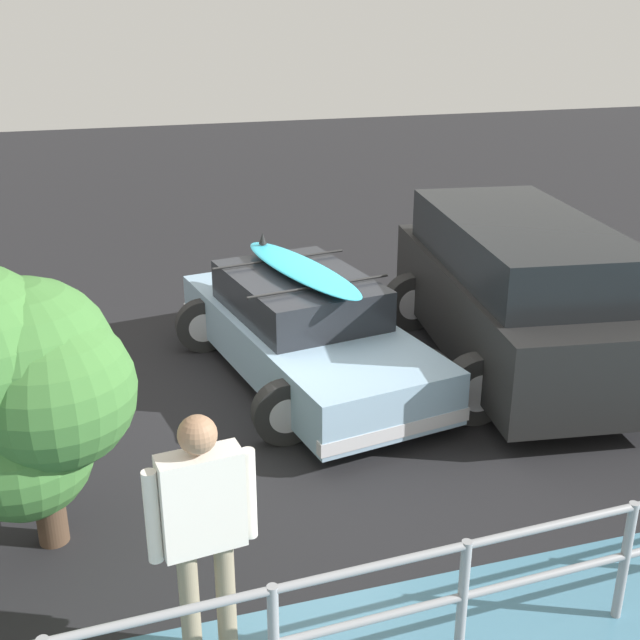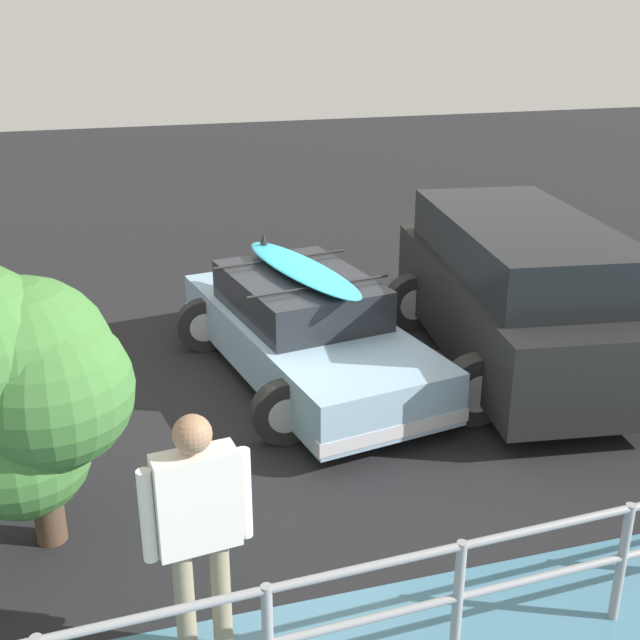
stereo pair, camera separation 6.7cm
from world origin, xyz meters
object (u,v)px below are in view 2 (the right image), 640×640
at_px(suv_car, 516,292).
at_px(bush_near_left, 16,388).
at_px(sedan_car, 304,329).
at_px(person_bystander, 198,519).

xyz_separation_m(suv_car, bush_near_left, (5.43, 1.99, 0.44)).
relative_size(sedan_car, person_bystander, 2.39).
bearing_deg(person_bystander, sedan_car, -113.67).
distance_m(sedan_car, suv_car, 2.55).
distance_m(suv_car, bush_near_left, 5.80).
xyz_separation_m(suv_car, person_bystander, (4.28, 3.67, 0.16)).
bearing_deg(sedan_car, suv_car, 170.99).
height_order(suv_car, bush_near_left, bush_near_left).
relative_size(suv_car, person_bystander, 2.57).
xyz_separation_m(sedan_car, person_bystander, (1.78, 4.06, 0.51)).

